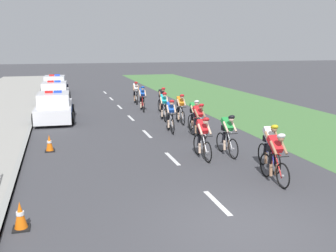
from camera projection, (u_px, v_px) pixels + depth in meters
ground_plane at (243, 228)px, 8.38m from camera, size 160.00×160.00×0.00m
kerb_edge at (33, 120)px, 20.17m from camera, size 0.16×60.00×0.13m
grass_verge at (256, 110)px, 23.68m from camera, size 7.00×60.00×0.01m
lane_markings_centre at (138, 125)px, 19.13m from camera, size 0.14×29.60×0.01m
cyclist_lead at (275, 156)px, 11.00m from camera, size 0.43×1.72×1.56m
cyclist_second at (270, 146)px, 12.17m from camera, size 0.45×1.72×1.56m
cyclist_third at (203, 137)px, 13.36m from camera, size 0.42×1.72×1.56m
cyclist_fourth at (227, 134)px, 13.76m from camera, size 0.42×1.72×1.56m
cyclist_fifth at (198, 120)px, 16.40m from camera, size 0.45×1.72×1.56m
cyclist_sixth at (194, 115)px, 17.40m from camera, size 0.42×1.72×1.56m
cyclist_seventh at (181, 108)px, 19.45m from camera, size 0.43×1.72×1.56m
cyclist_eighth at (171, 115)px, 17.51m from camera, size 0.45×1.72×1.56m
cyclist_ninth at (162, 100)px, 22.49m from camera, size 0.42×1.72×1.56m
cyclist_tenth at (142, 98)px, 23.15m from camera, size 0.44×1.72×1.56m
cyclist_eleventh at (164, 106)px, 20.22m from camera, size 0.45×1.72×1.56m
cyclist_twelfth at (136, 92)px, 25.99m from camera, size 0.44×1.72×1.56m
police_car_nearest at (54, 108)px, 20.20m from camera, size 2.15×4.48×1.59m
police_car_second at (55, 94)px, 25.93m from camera, size 2.13×4.47×1.59m
police_car_third at (55, 86)px, 31.25m from camera, size 2.17×4.48×1.59m
traffic_cone_near at (20, 216)px, 8.26m from camera, size 0.36×0.36×0.64m
traffic_cone_mid at (49, 143)px, 14.35m from camera, size 0.36×0.36×0.64m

